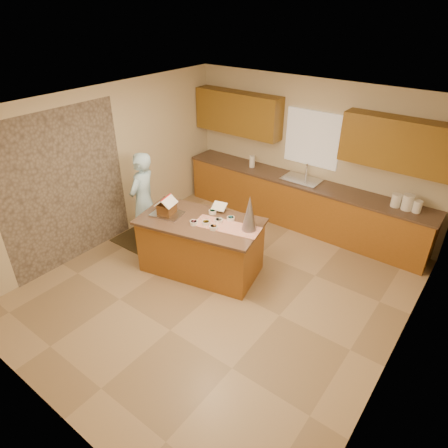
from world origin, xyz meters
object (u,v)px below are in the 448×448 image
at_px(tinsel_tree, 249,213).
at_px(gingerbread_house, 167,207).
at_px(island_base, 201,247).
at_px(boy, 143,200).

relative_size(tinsel_tree, gingerbread_house, 1.65).
relative_size(island_base, boy, 1.06).
bearing_deg(tinsel_tree, gingerbread_house, -162.85).
bearing_deg(gingerbread_house, island_base, 18.04).
height_order(tinsel_tree, gingerbread_house, tinsel_tree).
height_order(tinsel_tree, boy, boy).
xyz_separation_m(island_base, gingerbread_house, (-0.53, -0.17, 0.61)).
xyz_separation_m(tinsel_tree, gingerbread_house, (-1.28, -0.39, -0.15)).
xyz_separation_m(boy, gingerbread_house, (0.76, -0.19, 0.19)).
distance_m(tinsel_tree, boy, 2.07).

